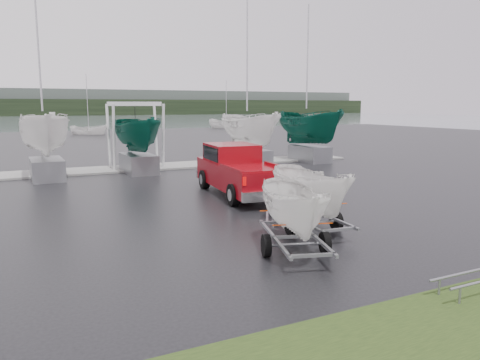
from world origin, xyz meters
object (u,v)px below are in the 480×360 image
at_px(trailer_hitched, 313,152).
at_px(boat_hoist, 136,126).
at_px(trailer_parked, 295,168).
at_px(pickup_truck, 237,168).

xyz_separation_m(trailer_hitched, boat_hoist, (-1.26, 16.90, 0.18)).
height_order(trailer_parked, boat_hoist, trailer_parked).
bearing_deg(trailer_hitched, trailer_parked, -129.78).
bearing_deg(boat_hoist, trailer_hitched, -85.74).
distance_m(pickup_truck, trailer_parked, 8.80).
bearing_deg(trailer_parked, pickup_truck, 91.71).
bearing_deg(trailer_parked, trailer_hitched, 61.85).
xyz_separation_m(pickup_truck, boat_hoist, (-2.00, 10.15, 1.54)).
height_order(trailer_hitched, boat_hoist, trailer_hitched).
bearing_deg(trailer_hitched, pickup_truck, 90.00).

